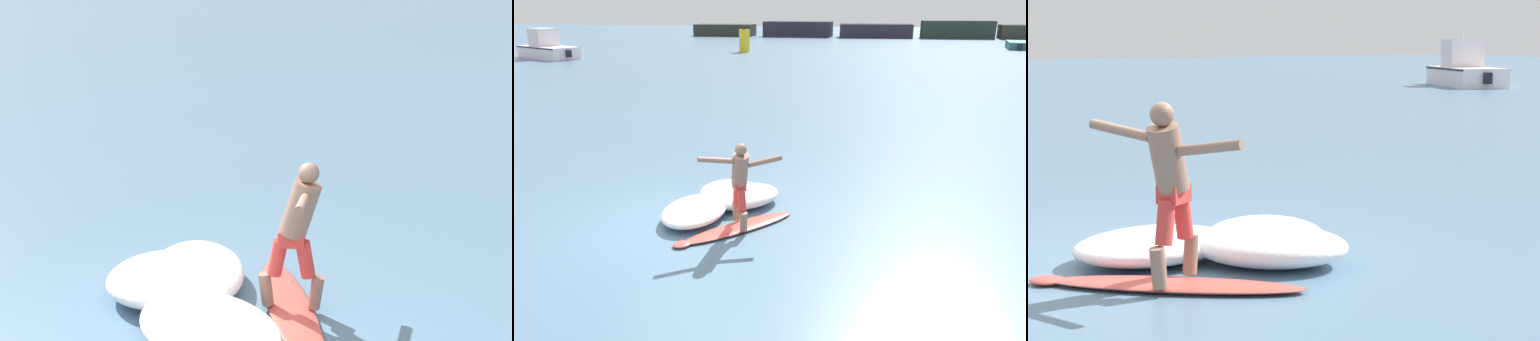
% 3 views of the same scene
% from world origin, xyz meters
% --- Properties ---
extents(surfboard, '(1.95, 2.09, 0.21)m').
position_xyz_m(surfboard, '(1.09, 0.01, 0.04)').
color(surfboard, '#DC5145').
rests_on(surfboard, ground).
extents(surfer, '(1.34, 0.86, 1.58)m').
position_xyz_m(surfer, '(1.15, -0.01, 0.99)').
color(surfer, '#8E6855').
rests_on(surfer, surfboard).
extents(wave_foam_at_tail, '(1.77, 1.74, 0.38)m').
position_xyz_m(wave_foam_at_tail, '(0.60, 1.32, 0.19)').
color(wave_foam_at_tail, white).
rests_on(wave_foam_at_tail, ground).
extents(wave_foam_at_nose, '(1.30, 1.72, 0.33)m').
position_xyz_m(wave_foam_at_nose, '(0.16, 0.31, 0.16)').
color(wave_foam_at_nose, white).
rests_on(wave_foam_at_nose, ground).
extents(wave_foam_beside, '(1.84, 1.83, 0.38)m').
position_xyz_m(wave_foam_beside, '(0.91, 1.18, 0.19)').
color(wave_foam_beside, white).
rests_on(wave_foam_beside, ground).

